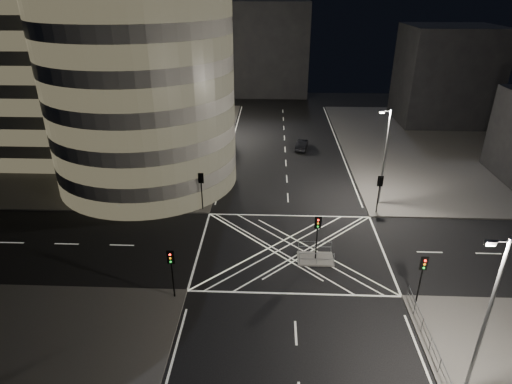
{
  "coord_description": "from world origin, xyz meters",
  "views": [
    {
      "loc": [
        -1.77,
        -31.52,
        20.91
      ],
      "look_at": [
        -3.27,
        5.13,
        3.0
      ],
      "focal_mm": 30.0,
      "sensor_mm": 36.0,
      "label": 1
    }
  ],
  "objects_px": {
    "traffic_signal_nr": "(422,271)",
    "street_lamp_right_far": "(384,155)",
    "sedan": "(302,145)",
    "street_lamp_left_near": "(202,142)",
    "traffic_signal_fr": "(379,188)",
    "street_lamp_left_far": "(221,101)",
    "street_lamp_right_near": "(486,314)",
    "central_island": "(315,259)",
    "traffic_signal_nl": "(171,265)",
    "traffic_signal_island": "(317,230)",
    "traffic_signal_fl": "(201,184)"
  },
  "relations": [
    {
      "from": "central_island",
      "to": "traffic_signal_fl",
      "type": "height_order",
      "value": "traffic_signal_fl"
    },
    {
      "from": "street_lamp_left_near",
      "to": "street_lamp_left_far",
      "type": "xyz_separation_m",
      "value": [
        0.0,
        18.0,
        0.0
      ]
    },
    {
      "from": "traffic_signal_fr",
      "to": "sedan",
      "type": "height_order",
      "value": "traffic_signal_fr"
    },
    {
      "from": "traffic_signal_island",
      "to": "street_lamp_right_far",
      "type": "distance_m",
      "value": 13.13
    },
    {
      "from": "street_lamp_left_near",
      "to": "sedan",
      "type": "bearing_deg",
      "value": 48.48
    },
    {
      "from": "traffic_signal_island",
      "to": "traffic_signal_fl",
      "type": "bearing_deg",
      "value": 142.46
    },
    {
      "from": "central_island",
      "to": "street_lamp_left_far",
      "type": "height_order",
      "value": "street_lamp_left_far"
    },
    {
      "from": "street_lamp_right_far",
      "to": "traffic_signal_fl",
      "type": "bearing_deg",
      "value": -173.12
    },
    {
      "from": "central_island",
      "to": "traffic_signal_nl",
      "type": "xyz_separation_m",
      "value": [
        -10.8,
        -5.3,
        2.84
      ]
    },
    {
      "from": "traffic_signal_nl",
      "to": "street_lamp_left_near",
      "type": "bearing_deg",
      "value": 91.94
    },
    {
      "from": "traffic_signal_fr",
      "to": "sedan",
      "type": "xyz_separation_m",
      "value": [
        -6.48,
        18.48,
        -2.24
      ]
    },
    {
      "from": "traffic_signal_island",
      "to": "street_lamp_left_far",
      "type": "xyz_separation_m",
      "value": [
        -11.44,
        31.5,
        2.63
      ]
    },
    {
      "from": "traffic_signal_nr",
      "to": "street_lamp_right_far",
      "type": "distance_m",
      "value": 16.03
    },
    {
      "from": "traffic_signal_fr",
      "to": "traffic_signal_nr",
      "type": "height_order",
      "value": "same"
    },
    {
      "from": "traffic_signal_nr",
      "to": "street_lamp_right_far",
      "type": "height_order",
      "value": "street_lamp_right_far"
    },
    {
      "from": "traffic_signal_fl",
      "to": "street_lamp_right_far",
      "type": "bearing_deg",
      "value": 6.88
    },
    {
      "from": "traffic_signal_fl",
      "to": "traffic_signal_nr",
      "type": "height_order",
      "value": "same"
    },
    {
      "from": "central_island",
      "to": "street_lamp_left_near",
      "type": "xyz_separation_m",
      "value": [
        -11.44,
        13.5,
        5.47
      ]
    },
    {
      "from": "street_lamp_right_near",
      "to": "street_lamp_right_far",
      "type": "bearing_deg",
      "value": 90.0
    },
    {
      "from": "traffic_signal_fr",
      "to": "street_lamp_right_near",
      "type": "relative_size",
      "value": 0.4
    },
    {
      "from": "traffic_signal_nl",
      "to": "traffic_signal_island",
      "type": "distance_m",
      "value": 12.03
    },
    {
      "from": "central_island",
      "to": "traffic_signal_fr",
      "type": "bearing_deg",
      "value": 50.67
    },
    {
      "from": "traffic_signal_nl",
      "to": "street_lamp_left_far",
      "type": "distance_m",
      "value": 36.9
    },
    {
      "from": "traffic_signal_fl",
      "to": "traffic_signal_nl",
      "type": "relative_size",
      "value": 1.0
    },
    {
      "from": "central_island",
      "to": "sedan",
      "type": "distance_m",
      "value": 26.79
    },
    {
      "from": "traffic_signal_nr",
      "to": "traffic_signal_island",
      "type": "distance_m",
      "value": 8.62
    },
    {
      "from": "street_lamp_left_far",
      "to": "sedan",
      "type": "height_order",
      "value": "street_lamp_left_far"
    },
    {
      "from": "traffic_signal_fl",
      "to": "traffic_signal_fr",
      "type": "height_order",
      "value": "same"
    },
    {
      "from": "traffic_signal_fl",
      "to": "traffic_signal_nr",
      "type": "bearing_deg",
      "value": -37.69
    },
    {
      "from": "street_lamp_right_far",
      "to": "sedan",
      "type": "xyz_separation_m",
      "value": [
        -7.11,
        16.28,
        -4.87
      ]
    },
    {
      "from": "sedan",
      "to": "central_island",
      "type": "bearing_deg",
      "value": 99.65
    },
    {
      "from": "traffic_signal_nr",
      "to": "street_lamp_left_far",
      "type": "xyz_separation_m",
      "value": [
        -18.24,
        36.8,
        2.63
      ]
    },
    {
      "from": "traffic_signal_fr",
      "to": "traffic_signal_island",
      "type": "bearing_deg",
      "value": -129.33
    },
    {
      "from": "traffic_signal_nl",
      "to": "street_lamp_right_far",
      "type": "height_order",
      "value": "street_lamp_right_far"
    },
    {
      "from": "street_lamp_left_near",
      "to": "street_lamp_right_far",
      "type": "distance_m",
      "value": 19.11
    },
    {
      "from": "traffic_signal_fl",
      "to": "street_lamp_right_far",
      "type": "relative_size",
      "value": 0.4
    },
    {
      "from": "central_island",
      "to": "traffic_signal_nl",
      "type": "relative_size",
      "value": 0.75
    },
    {
      "from": "traffic_signal_island",
      "to": "street_lamp_left_far",
      "type": "height_order",
      "value": "street_lamp_left_far"
    },
    {
      "from": "street_lamp_right_near",
      "to": "traffic_signal_nr",
      "type": "bearing_deg",
      "value": 95.04
    },
    {
      "from": "street_lamp_left_far",
      "to": "sedan",
      "type": "relative_size",
      "value": 2.45
    },
    {
      "from": "central_island",
      "to": "traffic_signal_fl",
      "type": "bearing_deg",
      "value": 142.46
    },
    {
      "from": "sedan",
      "to": "street_lamp_left_near",
      "type": "bearing_deg",
      "value": 58.83
    },
    {
      "from": "street_lamp_right_near",
      "to": "central_island",
      "type": "bearing_deg",
      "value": 120.75
    },
    {
      "from": "traffic_signal_nr",
      "to": "street_lamp_right_far",
      "type": "relative_size",
      "value": 0.4
    },
    {
      "from": "traffic_signal_nr",
      "to": "traffic_signal_island",
      "type": "height_order",
      "value": "same"
    },
    {
      "from": "street_lamp_left_far",
      "to": "traffic_signal_fl",
      "type": "bearing_deg",
      "value": -88.43
    },
    {
      "from": "traffic_signal_fr",
      "to": "street_lamp_left_far",
      "type": "xyz_separation_m",
      "value": [
        -18.24,
        23.2,
        2.63
      ]
    },
    {
      "from": "traffic_signal_fr",
      "to": "street_lamp_right_near",
      "type": "bearing_deg",
      "value": -88.25
    },
    {
      "from": "traffic_signal_fl",
      "to": "street_lamp_left_far",
      "type": "height_order",
      "value": "street_lamp_left_far"
    },
    {
      "from": "traffic_signal_fr",
      "to": "street_lamp_left_near",
      "type": "distance_m",
      "value": 19.14
    }
  ]
}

